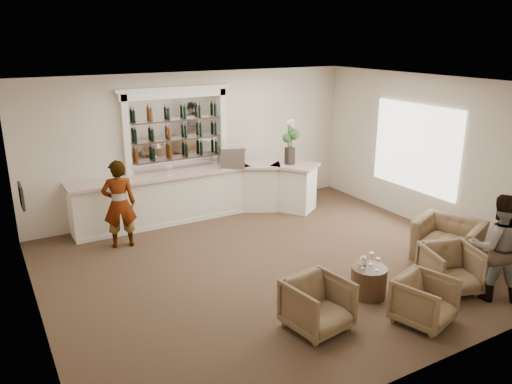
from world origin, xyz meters
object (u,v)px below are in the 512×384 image
armchair_right (450,269)px  armchair_far (448,240)px  armchair_left (318,305)px  espresso_machine (231,157)px  flower_vase (290,139)px  guest (497,247)px  bar_counter (200,194)px  cocktail_table (368,281)px  sommelier (119,204)px  armchair_center (424,301)px

armchair_right → armchair_far: (0.98, 0.87, -0.01)m
armchair_left → espresso_machine: espresso_machine is taller
flower_vase → espresso_machine: bearing=160.7°
guest → armchair_left: bearing=23.5°
bar_counter → guest: bearing=-65.4°
cocktail_table → guest: guest is taller
sommelier → guest: sommelier is taller
armchair_center → armchair_far: size_ratio=0.68×
armchair_left → armchair_center: armchair_left is taller
armchair_left → armchair_center: bearing=-31.9°
armchair_far → espresso_machine: size_ratio=2.14×
armchair_far → espresso_machine: espresso_machine is taller
guest → armchair_right: 0.80m
armchair_center → armchair_right: (1.13, 0.49, 0.03)m
cocktail_table → sommelier: size_ratio=0.32×
armchair_left → armchair_right: 2.60m
guest → armchair_far: 1.56m
armchair_left → cocktail_table: bearing=7.8°
sommelier → armchair_far: (5.23, -3.65, -0.52)m
flower_vase → armchair_center: bearing=-101.2°
armchair_left → armchair_far: (3.58, 0.71, -0.01)m
cocktail_table → armchair_left: (-1.30, -0.37, 0.14)m
bar_counter → armchair_far: (3.19, -4.37, -0.20)m
guest → armchair_center: guest is taller
armchair_right → flower_vase: bearing=109.4°
cocktail_table → flower_vase: size_ratio=0.54×
armchair_left → flower_vase: (2.49, 4.56, 1.36)m
armchair_right → armchair_far: armchair_right is taller
guest → armchair_far: size_ratio=1.51×
armchair_left → armchair_far: armchair_left is taller
bar_counter → flower_vase: bearing=-13.9°
armchair_center → espresso_machine: bearing=76.0°
bar_counter → flower_vase: 2.47m
guest → armchair_left: guest is taller
guest → armchair_right: guest is taller
guest → armchair_right: bearing=-14.7°
bar_counter → espresso_machine: (0.80, -0.06, 0.81)m
espresso_machine → bar_counter: bearing=-167.1°
cocktail_table → armchair_center: 1.04m
armchair_center → armchair_far: 2.51m
armchair_far → flower_vase: size_ratio=1.08×
armchair_center → armchair_left: bearing=139.2°
armchair_right → guest: bearing=-32.3°
bar_counter → sommelier: (-2.03, -0.72, 0.32)m
cocktail_table → armchair_right: size_ratio=0.68×
armchair_right → armchair_center: bearing=-138.6°
sommelier → flower_vase: size_ratio=1.67×
armchair_center → flower_vase: 5.48m
armchair_left → espresso_machine: size_ratio=1.56×
sommelier → flower_vase: flower_vase is taller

